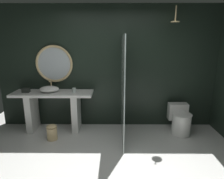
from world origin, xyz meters
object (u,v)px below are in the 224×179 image
(vessel_sink, at_px, (49,89))
(tumbler_cup, at_px, (74,90))
(waste_bin, at_px, (52,132))
(round_wall_mirror, at_px, (54,64))
(rain_shower_head, at_px, (175,20))
(toilet, at_px, (180,120))
(tissue_box, at_px, (26,90))

(vessel_sink, relative_size, tumbler_cup, 4.14)
(waste_bin, bearing_deg, round_wall_mirror, 95.37)
(rain_shower_head, distance_m, waste_bin, 3.16)
(vessel_sink, bearing_deg, toilet, -2.51)
(vessel_sink, bearing_deg, round_wall_mirror, 72.81)
(vessel_sink, xyz_separation_m, waste_bin, (0.13, -0.44, -0.75))
(tissue_box, bearing_deg, rain_shower_head, -0.66)
(vessel_sink, bearing_deg, waste_bin, -72.94)
(tumbler_cup, xyz_separation_m, round_wall_mirror, (-0.45, 0.26, 0.50))
(tumbler_cup, relative_size, toilet, 0.16)
(tissue_box, relative_size, round_wall_mirror, 0.18)
(vessel_sink, height_order, toilet, vessel_sink)
(vessel_sink, height_order, waste_bin, vessel_sink)
(vessel_sink, height_order, tissue_box, vessel_sink)
(rain_shower_head, xyz_separation_m, toilet, (0.24, -0.05, -1.97))
(tissue_box, distance_m, waste_bin, 1.03)
(vessel_sink, bearing_deg, tumbler_cup, -3.15)
(toilet, bearing_deg, vessel_sink, 177.49)
(tissue_box, distance_m, toilet, 3.24)
(vessel_sink, relative_size, waste_bin, 1.32)
(round_wall_mirror, bearing_deg, vessel_sink, -107.19)
(waste_bin, bearing_deg, tumbler_cup, 46.71)
(rain_shower_head, bearing_deg, tumbler_cup, 178.88)
(tumbler_cup, relative_size, round_wall_mirror, 0.12)
(tumbler_cup, bearing_deg, waste_bin, -133.29)
(tissue_box, relative_size, toilet, 0.24)
(vessel_sink, distance_m, tumbler_cup, 0.52)
(round_wall_mirror, distance_m, toilet, 2.89)
(round_wall_mirror, relative_size, waste_bin, 2.60)
(tissue_box, xyz_separation_m, toilet, (3.18, -0.09, -0.61))
(toilet, xyz_separation_m, waste_bin, (-2.58, -0.32, -0.13))
(tumbler_cup, distance_m, tissue_box, 0.99)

